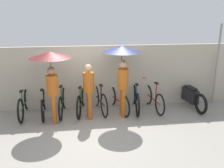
{
  "coord_description": "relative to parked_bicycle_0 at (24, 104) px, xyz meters",
  "views": [
    {
      "loc": [
        -0.31,
        -6.11,
        3.15
      ],
      "look_at": [
        0.64,
        1.03,
        1.0
      ],
      "focal_mm": 40.0,
      "sensor_mm": 36.0,
      "label": 1
    }
  ],
  "objects": [
    {
      "name": "back_wall",
      "position": [
        2.04,
        0.49,
        0.65
      ],
      "size": [
        13.37,
        0.12,
        2.05
      ],
      "color": "#B2A893",
      "rests_on": "ground"
    },
    {
      "name": "ground_plane",
      "position": [
        2.04,
        -1.33,
        -0.38
      ],
      "size": [
        30.0,
        30.0,
        0.0
      ],
      "primitive_type": "plane",
      "color": "gray"
    },
    {
      "name": "parked_bicycle_5",
      "position": [
        2.92,
        0.03,
        -0.01
      ],
      "size": [
        0.59,
        1.75,
        0.99
      ],
      "rotation": [
        0.0,
        0.0,
        1.82
      ],
      "color": "black",
      "rests_on": "ground"
    },
    {
      "name": "pedestrian_leading",
      "position": [
        0.95,
        -0.55,
        1.3
      ],
      "size": [
        1.16,
        1.16,
        2.06
      ],
      "rotation": [
        0.0,
        0.0,
        0.14
      ],
      "color": "#B25619",
      "rests_on": "ground"
    },
    {
      "name": "pedestrian_center",
      "position": [
        1.98,
        -0.47,
        0.59
      ],
      "size": [
        0.32,
        0.32,
        1.66
      ],
      "rotation": [
        0.0,
        0.0,
        0.14
      ],
      "color": "#B25619",
      "rests_on": "ground"
    },
    {
      "name": "motorcycle",
      "position": [
        5.37,
        0.03,
        0.0
      ],
      "size": [
        0.58,
        1.94,
        0.9
      ],
      "rotation": [
        0.0,
        0.0,
        1.68
      ],
      "color": "black",
      "rests_on": "ground"
    },
    {
      "name": "parked_bicycle_0",
      "position": [
        0.0,
        0.0,
        0.0
      ],
      "size": [
        0.44,
        1.78,
        1.1
      ],
      "rotation": [
        0.0,
        0.0,
        1.59
      ],
      "color": "black",
      "rests_on": "ground"
    },
    {
      "name": "parked_bicycle_7",
      "position": [
        4.09,
        -0.04,
        -0.02
      ],
      "size": [
        0.44,
        1.68,
        0.96
      ],
      "rotation": [
        0.0,
        0.0,
        1.69
      ],
      "color": "black",
      "rests_on": "ground"
    },
    {
      "name": "parked_bicycle_6",
      "position": [
        3.5,
        0.0,
        0.0
      ],
      "size": [
        0.44,
        1.83,
        1.01
      ],
      "rotation": [
        0.0,
        0.0,
        1.46
      ],
      "color": "black",
      "rests_on": "ground"
    },
    {
      "name": "pedestrian_trailing",
      "position": [
        2.98,
        -0.36,
        1.35
      ],
      "size": [
        1.13,
        1.13,
        2.14
      ],
      "rotation": [
        0.0,
        0.0,
        0.13
      ],
      "color": "#B25619",
      "rests_on": "ground"
    },
    {
      "name": "parked_bicycle_2",
      "position": [
        1.17,
        -0.01,
        0.0
      ],
      "size": [
        0.44,
        1.74,
        1.01
      ],
      "rotation": [
        0.0,
        0.0,
        1.51
      ],
      "color": "black",
      "rests_on": "ground"
    },
    {
      "name": "parked_bicycle_4",
      "position": [
        2.33,
        0.04,
        0.01
      ],
      "size": [
        0.49,
        1.73,
        1.07
      ],
      "rotation": [
        0.0,
        0.0,
        1.75
      ],
      "color": "black",
      "rests_on": "ground"
    },
    {
      "name": "parked_bicycle_1",
      "position": [
        0.58,
        -0.03,
        -0.02
      ],
      "size": [
        0.44,
        1.72,
        1.07
      ],
      "rotation": [
        0.0,
        0.0,
        1.66
      ],
      "color": "black",
      "rests_on": "ground"
    },
    {
      "name": "awning_pole",
      "position": [
        6.32,
        0.23,
        0.99
      ],
      "size": [
        0.07,
        0.07,
        2.73
      ],
      "color": "gray",
      "rests_on": "ground"
    },
    {
      "name": "parked_bicycle_3",
      "position": [
        1.75,
        0.06,
        -0.01
      ],
      "size": [
        0.47,
        1.78,
        0.99
      ],
      "rotation": [
        0.0,
        0.0,
        1.41
      ],
      "color": "black",
      "rests_on": "ground"
    }
  ]
}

